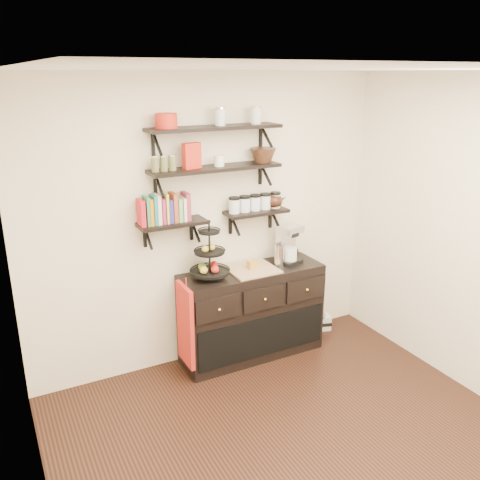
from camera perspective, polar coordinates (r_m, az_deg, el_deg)
The scene contains 22 objects.
floor at distance 4.06m, azimuth 8.21°, elevation -23.36°, with size 3.50×3.50×0.00m, color black.
ceiling at distance 3.04m, azimuth 10.61°, elevation 18.32°, with size 3.50×3.50×0.02m, color white.
back_wall at distance 4.75m, azimuth -3.34°, elevation 1.94°, with size 3.50×0.02×2.70m, color white.
left_wall at distance 2.76m, azimuth -22.25°, elevation -12.13°, with size 0.02×3.50×2.70m, color white.
shelf_top at distance 4.46m, azimuth -2.84°, elevation 12.45°, with size 1.20×0.27×0.23m.
shelf_mid at distance 4.51m, azimuth -2.77°, elevation 8.02°, with size 1.20×0.27×0.23m.
shelf_low_left at distance 4.47m, azimuth -7.65°, elevation 1.80°, with size 0.60×0.25×0.23m.
shelf_low_right at distance 4.81m, azimuth 1.80°, elevation 3.13°, with size 0.60×0.25×0.23m.
cookbooks at distance 4.41m, azimuth -8.36°, elevation 3.42°, with size 0.43×0.15×0.26m.
glass_canisters at distance 4.78m, azimuth 1.71°, elevation 4.12°, with size 0.54×0.10×0.13m.
sideboard at distance 5.01m, azimuth 1.32°, elevation -8.16°, with size 1.40×0.50×0.92m.
fruit_stand at distance 4.59m, azimuth -3.41°, elevation -2.18°, with size 0.36×0.36×0.53m.
candle at distance 4.81m, azimuth 1.35°, elevation -2.78°, with size 0.08×0.08×0.08m, color #BA812A.
coffee_maker at distance 4.99m, azimuth 5.41°, elevation -0.52°, with size 0.25×0.25×0.38m.
thermal_carafe at distance 4.92m, azimuth 4.53°, elevation -1.68°, with size 0.11×0.11×0.22m, color silver.
apron at distance 4.62m, azimuth -6.14°, elevation -9.48°, with size 0.04×0.32×0.76m, color #A21116.
radio at distance 5.69m, azimuth 8.59°, elevation -9.07°, with size 0.32×0.24×0.18m.
recipe_box at distance 4.40m, azimuth -5.43°, elevation 9.39°, with size 0.16×0.06×0.22m, color red.
walnut_bowl at distance 4.71m, azimuth 2.59°, elevation 9.49°, with size 0.24×0.24×0.13m, color black, non-canonical shape.
ramekins at distance 4.51m, azimuth -2.36°, elevation 8.88°, with size 0.09×0.09×0.10m, color white.
teapot at distance 4.88m, azimuth 3.88°, elevation 4.56°, with size 0.21×0.16×0.16m, color #32180F, non-canonical shape.
red_pot at distance 4.29m, azimuth -8.28°, elevation 13.10°, with size 0.18×0.18×0.12m, color red.
Camera 1 is at (-1.86, -2.41, 2.68)m, focal length 38.00 mm.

